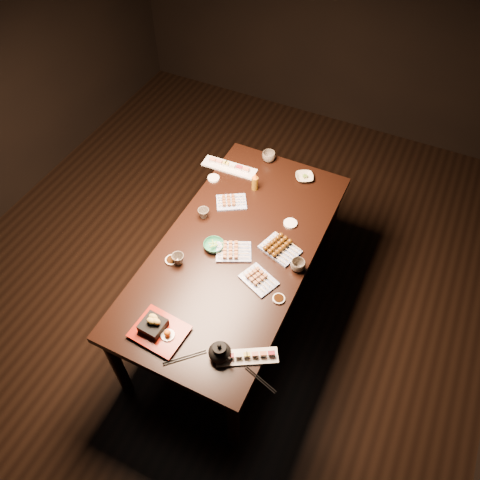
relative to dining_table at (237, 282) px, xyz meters
name	(u,v)px	position (x,y,z in m)	size (l,w,h in m)	color
ground	(210,294)	(-0.25, 0.04, -0.38)	(5.00, 5.00, 0.00)	black
dining_table	(237,282)	(0.00, 0.00, 0.00)	(0.90, 1.80, 0.75)	black
sushi_platter_near	(247,356)	(0.37, -0.63, 0.39)	(0.32, 0.09, 0.04)	white
sushi_platter_far	(229,166)	(-0.36, 0.63, 0.40)	(0.40, 0.11, 0.05)	white
yakitori_plate_center	(234,250)	(0.00, -0.04, 0.40)	(0.21, 0.15, 0.05)	#828EB6
yakitori_plate_right	(259,278)	(0.22, -0.16, 0.40)	(0.20, 0.15, 0.05)	#828EB6
yakitori_plate_left	(231,200)	(-0.20, 0.33, 0.40)	(0.20, 0.14, 0.05)	#828EB6
tsukune_plate	(280,247)	(0.25, 0.10, 0.40)	(0.23, 0.16, 0.06)	#828EB6
edamame_bowl_green	(214,246)	(-0.12, -0.06, 0.39)	(0.13, 0.13, 0.04)	#287C53
edamame_bowl_cream	(304,177)	(0.16, 0.76, 0.39)	(0.12, 0.12, 0.03)	beige
tempura_tray	(159,328)	(-0.11, -0.70, 0.43)	(0.28, 0.22, 0.10)	black
teacup_near_left	(178,259)	(-0.26, -0.25, 0.41)	(0.07, 0.07, 0.07)	brown
teacup_mid_right	(298,265)	(0.40, 0.01, 0.41)	(0.09, 0.09, 0.07)	brown
teacup_far_left	(204,213)	(-0.30, 0.14, 0.41)	(0.07, 0.07, 0.07)	brown
teacup_far_right	(269,157)	(-0.15, 0.83, 0.41)	(0.09, 0.09, 0.07)	brown
teapot	(220,351)	(0.24, -0.68, 0.43)	(0.14, 0.14, 0.12)	black
condiment_bottle	(255,181)	(-0.11, 0.52, 0.44)	(0.04, 0.04, 0.14)	brown
sauce_dish_west	(172,260)	(-0.31, -0.26, 0.38)	(0.08, 0.08, 0.01)	white
sauce_dish_east	(290,223)	(0.23, 0.32, 0.38)	(0.09, 0.09, 0.02)	white
sauce_dish_se	(279,299)	(0.38, -0.23, 0.38)	(0.07, 0.07, 0.01)	white
sauce_dish_nw	(214,178)	(-0.41, 0.48, 0.38)	(0.08, 0.08, 0.01)	white
chopsticks_near	(185,357)	(0.08, -0.77, 0.38)	(0.23, 0.02, 0.01)	black
chopsticks_se	(260,380)	(0.48, -0.71, 0.38)	(0.20, 0.02, 0.01)	black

